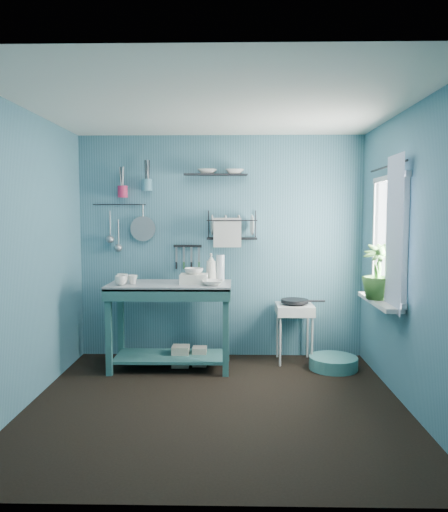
{
  "coord_description": "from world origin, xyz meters",
  "views": [
    {
      "loc": [
        0.15,
        -4.15,
        1.62
      ],
      "look_at": [
        0.05,
        0.85,
        1.2
      ],
      "focal_mm": 35.0,
      "sensor_mm": 36.0,
      "label": 1
    }
  ],
  "objects_px": {
    "soap_bottle": "(211,267)",
    "utensil_cup_magenta": "(123,192)",
    "mug_right": "(122,278)",
    "dish_rack": "(232,225)",
    "water_bottle": "(220,268)",
    "utensil_cup_teal": "(147,185)",
    "frying_pan": "(295,301)",
    "potted_plant": "(378,272)",
    "colander": "(143,229)",
    "floor_basin": "(333,363)",
    "work_counter": "(170,326)",
    "storage_tin_large": "(181,356)",
    "hotplate_stand": "(294,333)",
    "mug_left": "(121,281)",
    "mug_mid": "(133,279)",
    "storage_tin_small": "(200,356)",
    "wash_tub": "(194,279)"
  },
  "relations": [
    {
      "from": "utensil_cup_teal",
      "to": "water_bottle",
      "type": "bearing_deg",
      "value": -13.38
    },
    {
      "from": "mug_right",
      "to": "frying_pan",
      "type": "height_order",
      "value": "mug_right"
    },
    {
      "from": "work_counter",
      "to": "utensil_cup_teal",
      "type": "relative_size",
      "value": 9.78
    },
    {
      "from": "mug_mid",
      "to": "work_counter",
      "type": "bearing_deg",
      "value": 8.97
    },
    {
      "from": "mug_left",
      "to": "soap_bottle",
      "type": "height_order",
      "value": "soap_bottle"
    },
    {
      "from": "frying_pan",
      "to": "potted_plant",
      "type": "relative_size",
      "value": 0.58
    },
    {
      "from": "mug_left",
      "to": "water_bottle",
      "type": "bearing_deg",
      "value": 20.81
    },
    {
      "from": "water_bottle",
      "to": "colander",
      "type": "bearing_deg",
      "value": 165.63
    },
    {
      "from": "soap_bottle",
      "to": "utensil_cup_magenta",
      "type": "relative_size",
      "value": 2.3
    },
    {
      "from": "mug_right",
      "to": "storage_tin_large",
      "type": "distance_m",
      "value": 1.03
    },
    {
      "from": "water_bottle",
      "to": "storage_tin_small",
      "type": "bearing_deg",
      "value": -147.53
    },
    {
      "from": "work_counter",
      "to": "water_bottle",
      "type": "bearing_deg",
      "value": 34.9
    },
    {
      "from": "soap_bottle",
      "to": "storage_tin_small",
      "type": "relative_size",
      "value": 1.49
    },
    {
      "from": "water_bottle",
      "to": "utensil_cup_teal",
      "type": "bearing_deg",
      "value": 166.62
    },
    {
      "from": "storage_tin_small",
      "to": "mug_mid",
      "type": "bearing_deg",
      "value": -168.37
    },
    {
      "from": "storage_tin_small",
      "to": "floor_basin",
      "type": "relative_size",
      "value": 0.4
    },
    {
      "from": "colander",
      "to": "floor_basin",
      "type": "relative_size",
      "value": 0.55
    },
    {
      "from": "frying_pan",
      "to": "utensil_cup_magenta",
      "type": "distance_m",
      "value": 2.26
    },
    {
      "from": "potted_plant",
      "to": "storage_tin_large",
      "type": "height_order",
      "value": "potted_plant"
    },
    {
      "from": "utensil_cup_magenta",
      "to": "storage_tin_large",
      "type": "distance_m",
      "value": 1.92
    },
    {
      "from": "hotplate_stand",
      "to": "mug_right",
      "type": "bearing_deg",
      "value": -171.83
    },
    {
      "from": "hotplate_stand",
      "to": "utensil_cup_magenta",
      "type": "distance_m",
      "value": 2.46
    },
    {
      "from": "mug_left",
      "to": "potted_plant",
      "type": "xyz_separation_m",
      "value": [
        2.48,
        -0.37,
        0.14
      ]
    },
    {
      "from": "mug_mid",
      "to": "storage_tin_large",
      "type": "distance_m",
      "value": 0.97
    },
    {
      "from": "wash_tub",
      "to": "water_bottle",
      "type": "bearing_deg",
      "value": 41.63
    },
    {
      "from": "water_bottle",
      "to": "colander",
      "type": "height_order",
      "value": "colander"
    },
    {
      "from": "colander",
      "to": "mug_mid",
      "type": "bearing_deg",
      "value": -92.38
    },
    {
      "from": "utensil_cup_magenta",
      "to": "work_counter",
      "type": "bearing_deg",
      "value": -35.85
    },
    {
      "from": "mug_left",
      "to": "wash_tub",
      "type": "xyz_separation_m",
      "value": [
        0.73,
        0.14,
        0.0
      ]
    },
    {
      "from": "dish_rack",
      "to": "utensil_cup_teal",
      "type": "relative_size",
      "value": 4.23
    },
    {
      "from": "colander",
      "to": "storage_tin_large",
      "type": "xyz_separation_m",
      "value": [
        0.46,
        -0.4,
        -1.35
      ]
    },
    {
      "from": "mug_right",
      "to": "water_bottle",
      "type": "xyz_separation_m",
      "value": [
        1.02,
        0.22,
        0.09
      ]
    },
    {
      "from": "mug_right",
      "to": "water_bottle",
      "type": "distance_m",
      "value": 1.05
    },
    {
      "from": "utensil_cup_teal",
      "to": "frying_pan",
      "type": "bearing_deg",
      "value": -6.09
    },
    {
      "from": "utensil_cup_teal",
      "to": "utensil_cup_magenta",
      "type": "bearing_deg",
      "value": 180.0
    },
    {
      "from": "mug_right",
      "to": "dish_rack",
      "type": "distance_m",
      "value": 1.32
    },
    {
      "from": "floor_basin",
      "to": "soap_bottle",
      "type": "bearing_deg",
      "value": 170.58
    },
    {
      "from": "soap_bottle",
      "to": "colander",
      "type": "distance_m",
      "value": 0.91
    },
    {
      "from": "floor_basin",
      "to": "water_bottle",
      "type": "bearing_deg",
      "value": 168.87
    },
    {
      "from": "utensil_cup_teal",
      "to": "hotplate_stand",
      "type": "bearing_deg",
      "value": -6.09
    },
    {
      "from": "utensil_cup_teal",
      "to": "storage_tin_large",
      "type": "height_order",
      "value": "utensil_cup_teal"
    },
    {
      "from": "dish_rack",
      "to": "colander",
      "type": "xyz_separation_m",
      "value": [
        -1.0,
        0.08,
        -0.04
      ]
    },
    {
      "from": "hotplate_stand",
      "to": "utensil_cup_teal",
      "type": "xyz_separation_m",
      "value": [
        -1.63,
        0.17,
        1.62
      ]
    },
    {
      "from": "storage_tin_large",
      "to": "utensil_cup_teal",
      "type": "bearing_deg",
      "value": 137.66
    },
    {
      "from": "storage_tin_small",
      "to": "floor_basin",
      "type": "height_order",
      "value": "storage_tin_small"
    },
    {
      "from": "potted_plant",
      "to": "water_bottle",
      "type": "bearing_deg",
      "value": 153.27
    },
    {
      "from": "work_counter",
      "to": "soap_bottle",
      "type": "height_order",
      "value": "soap_bottle"
    },
    {
      "from": "mug_right",
      "to": "colander",
      "type": "height_order",
      "value": "colander"
    },
    {
      "from": "storage_tin_large",
      "to": "floor_basin",
      "type": "relative_size",
      "value": 0.43
    },
    {
      "from": "soap_bottle",
      "to": "utensil_cup_teal",
      "type": "distance_m",
      "value": 1.17
    }
  ]
}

